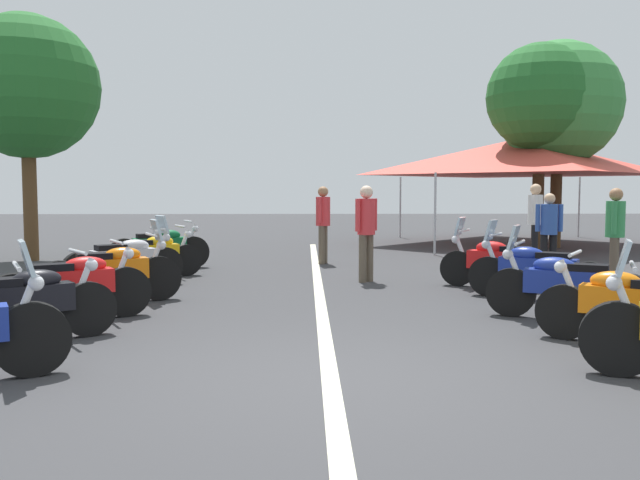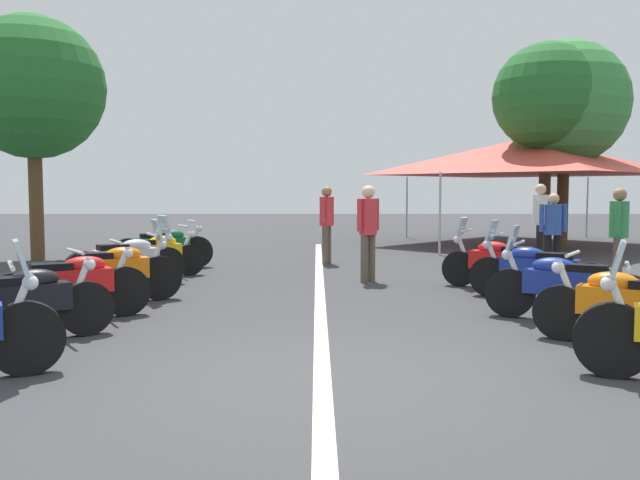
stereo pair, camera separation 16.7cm
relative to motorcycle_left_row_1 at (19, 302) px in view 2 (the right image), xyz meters
The scene contains 22 objects.
ground_plane 3.60m from the motorcycle_left_row_1, 113.58° to the right, with size 80.00×80.00×0.00m, color #38383A.
lane_centre_stripe 4.70m from the motorcycle_left_row_1, 44.34° to the right, with size 19.48×0.16×0.01m, color beige.
motorcycle_left_row_1 is the anchor object (origin of this frame).
motorcycle_left_row_2 1.26m from the motorcycle_left_row_1, ahead, with size 1.11×1.82×1.01m.
motorcycle_left_row_3 2.58m from the motorcycle_left_row_1, ahead, with size 1.06×1.92×1.22m.
motorcycle_left_row_4 4.12m from the motorcycle_left_row_1, ahead, with size 1.31×1.80×1.22m.
motorcycle_left_row_5 5.43m from the motorcycle_left_row_1, ahead, with size 1.08×1.82×0.98m.
motorcycle_left_row_6 6.77m from the motorcycle_left_row_1, ahead, with size 1.05×1.96×1.02m.
motorcycle_right_row_1 6.52m from the motorcycle_left_row_1, 92.00° to the right, with size 1.19×1.78×0.99m.
motorcycle_right_row_2 6.46m from the motorcycle_left_row_1, 79.61° to the right, with size 1.10×1.90×1.21m.
motorcycle_right_row_3 7.10m from the motorcycle_left_row_1, 66.90° to the right, with size 1.22×1.88×1.20m.
motorcycle_right_row_4 7.45m from the motorcycle_left_row_1, 58.05° to the right, with size 1.15×1.92×1.19m.
traffic_cone_0 4.84m from the motorcycle_left_row_1, 11.74° to the left, with size 0.36×0.36×0.61m.
bystander_0 8.54m from the motorcycle_left_row_1, 23.86° to the right, with size 0.50×0.32×1.73m.
bystander_1 11.15m from the motorcycle_left_row_1, 47.11° to the right, with size 0.51×0.32×1.79m.
bystander_2 6.37m from the motorcycle_left_row_1, 40.79° to the right, with size 0.38×0.42×1.74m.
bystander_3 9.73m from the motorcycle_left_row_1, 53.49° to the right, with size 0.32×0.53×1.59m.
bystander_4 9.50m from the motorcycle_left_row_1, 62.87° to the right, with size 0.47×0.32×1.69m.
roadside_tree_0 15.34m from the motorcycle_left_row_1, 39.90° to the right, with size 2.95×2.95×5.69m.
roadside_tree_1 16.08m from the motorcycle_left_row_1, 40.73° to the right, with size 3.52×3.52×5.85m.
roadside_tree_2 9.90m from the motorcycle_left_row_1, 21.43° to the left, with size 3.31×3.31×5.69m.
event_tent 16.15m from the motorcycle_left_row_1, 36.33° to the right, with size 6.96×6.96×3.20m.
Camera 2 is at (-5.77, 0.05, 1.67)m, focal length 37.65 mm.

